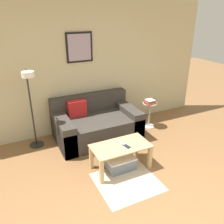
# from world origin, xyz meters

# --- Properties ---
(wall_back) EXTENTS (5.60, 0.09, 2.55)m
(wall_back) POSITION_xyz_m (-0.00, 3.01, 1.28)
(wall_back) COLOR #C6BC93
(wall_back) RESTS_ON ground_plane
(area_rug) EXTENTS (0.90, 0.84, 0.01)m
(area_rug) POSITION_xyz_m (-0.05, 1.02, 0.00)
(area_rug) COLOR #C1B299
(area_rug) RESTS_ON ground_plane
(couch) EXTENTS (1.60, 0.99, 0.81)m
(couch) POSITION_xyz_m (0.06, 2.49, 0.29)
(couch) COLOR #38332D
(couch) RESTS_ON ground_plane
(coffee_table) EXTENTS (0.92, 0.49, 0.42)m
(coffee_table) POSITION_xyz_m (0.02, 1.38, 0.34)
(coffee_table) COLOR tan
(coffee_table) RESTS_ON ground_plane
(storage_bin) EXTENTS (0.46, 0.45, 0.21)m
(storage_bin) POSITION_xyz_m (0.01, 1.43, 0.11)
(storage_bin) COLOR slate
(storage_bin) RESTS_ON ground_plane
(floor_lamp) EXTENTS (0.26, 0.46, 1.48)m
(floor_lamp) POSITION_xyz_m (-1.08, 2.56, 1.00)
(floor_lamp) COLOR black
(floor_lamp) RESTS_ON ground_plane
(side_table) EXTENTS (0.31, 0.31, 0.56)m
(side_table) POSITION_xyz_m (1.27, 2.42, 0.33)
(side_table) COLOR silver
(side_table) RESTS_ON ground_plane
(book_stack) EXTENTS (0.25, 0.21, 0.08)m
(book_stack) POSITION_xyz_m (1.25, 2.39, 0.59)
(book_stack) COLOR #B73333
(book_stack) RESTS_ON side_table
(remote_control) EXTENTS (0.10, 0.15, 0.02)m
(remote_control) POSITION_xyz_m (0.05, 1.42, 0.43)
(remote_control) COLOR #99999E
(remote_control) RESTS_ON coffee_table
(cell_phone) EXTENTS (0.09, 0.15, 0.01)m
(cell_phone) POSITION_xyz_m (0.09, 1.31, 0.43)
(cell_phone) COLOR #1E2338
(cell_phone) RESTS_ON coffee_table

